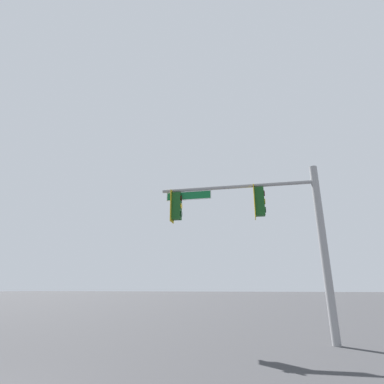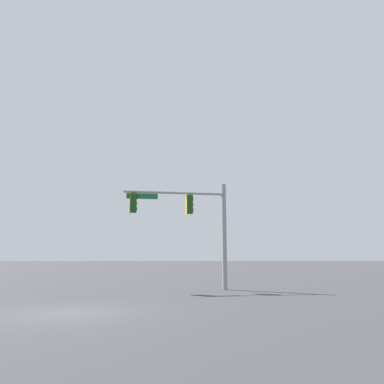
% 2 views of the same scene
% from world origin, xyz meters
% --- Properties ---
extents(signal_pole_near, '(6.06, 1.12, 6.20)m').
position_xyz_m(signal_pole_near, '(-4.66, -8.70, 4.10)').
color(signal_pole_near, gray).
rests_on(signal_pole_near, ground_plane).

